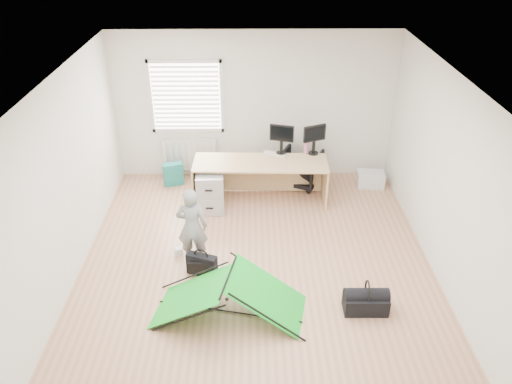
{
  "coord_description": "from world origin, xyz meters",
  "views": [
    {
      "loc": [
        -0.08,
        -5.72,
        4.51
      ],
      "look_at": [
        0.0,
        0.4,
        0.95
      ],
      "focal_mm": 35.0,
      "sensor_mm": 36.0,
      "label": 1
    }
  ],
  "objects_px": {
    "monitor_right": "(314,143)",
    "thermos": "(306,146)",
    "filing_cabinet": "(210,190)",
    "kite": "(229,295)",
    "laptop_bag": "(202,265)",
    "desk": "(260,182)",
    "monitor_left": "(281,143)",
    "duffel_bag": "(366,303)",
    "office_chair": "(300,168)",
    "person": "(192,227)",
    "storage_crate": "(371,179)"
  },
  "relations": [
    {
      "from": "monitor_right",
      "to": "duffel_bag",
      "type": "distance_m",
      "value": 3.15
    },
    {
      "from": "laptop_bag",
      "to": "filing_cabinet",
      "type": "bearing_deg",
      "value": 110.06
    },
    {
      "from": "thermos",
      "to": "laptop_bag",
      "type": "relative_size",
      "value": 0.65
    },
    {
      "from": "monitor_left",
      "to": "thermos",
      "type": "height_order",
      "value": "monitor_left"
    },
    {
      "from": "filing_cabinet",
      "to": "laptop_bag",
      "type": "xyz_separation_m",
      "value": [
        -0.01,
        -1.76,
        -0.18
      ]
    },
    {
      "from": "thermos",
      "to": "office_chair",
      "type": "height_order",
      "value": "thermos"
    },
    {
      "from": "filing_cabinet",
      "to": "desk",
      "type": "bearing_deg",
      "value": 10.18
    },
    {
      "from": "thermos",
      "to": "duffel_bag",
      "type": "xyz_separation_m",
      "value": [
        0.49,
        -3.02,
        -0.78
      ]
    },
    {
      "from": "monitor_left",
      "to": "person",
      "type": "relative_size",
      "value": 0.34
    },
    {
      "from": "filing_cabinet",
      "to": "thermos",
      "type": "relative_size",
      "value": 2.49
    },
    {
      "from": "person",
      "to": "duffel_bag",
      "type": "distance_m",
      "value": 2.54
    },
    {
      "from": "office_chair",
      "to": "person",
      "type": "relative_size",
      "value": 0.59
    },
    {
      "from": "desk",
      "to": "person",
      "type": "bearing_deg",
      "value": -119.1
    },
    {
      "from": "monitor_right",
      "to": "person",
      "type": "distance_m",
      "value": 2.76
    },
    {
      "from": "monitor_right",
      "to": "thermos",
      "type": "distance_m",
      "value": 0.14
    },
    {
      "from": "storage_crate",
      "to": "filing_cabinet",
      "type": "bearing_deg",
      "value": -165.79
    },
    {
      "from": "filing_cabinet",
      "to": "office_chair",
      "type": "bearing_deg",
      "value": 24.76
    },
    {
      "from": "storage_crate",
      "to": "duffel_bag",
      "type": "relative_size",
      "value": 0.86
    },
    {
      "from": "filing_cabinet",
      "to": "thermos",
      "type": "distance_m",
      "value": 1.79
    },
    {
      "from": "thermos",
      "to": "storage_crate",
      "type": "bearing_deg",
      "value": 9.82
    },
    {
      "from": "desk",
      "to": "monitor_left",
      "type": "bearing_deg",
      "value": 42.32
    },
    {
      "from": "desk",
      "to": "laptop_bag",
      "type": "xyz_separation_m",
      "value": [
        -0.85,
        -1.96,
        -0.22
      ]
    },
    {
      "from": "desk",
      "to": "kite",
      "type": "relative_size",
      "value": 1.2
    },
    {
      "from": "duffel_bag",
      "to": "monitor_left",
      "type": "bearing_deg",
      "value": 107.71
    },
    {
      "from": "monitor_right",
      "to": "laptop_bag",
      "type": "distance_m",
      "value": 2.98
    },
    {
      "from": "filing_cabinet",
      "to": "monitor_left",
      "type": "bearing_deg",
      "value": 19.96
    },
    {
      "from": "storage_crate",
      "to": "laptop_bag",
      "type": "distance_m",
      "value": 3.8
    },
    {
      "from": "desk",
      "to": "monitor_right",
      "type": "distance_m",
      "value": 1.13
    },
    {
      "from": "monitor_right",
      "to": "thermos",
      "type": "relative_size",
      "value": 1.47
    },
    {
      "from": "desk",
      "to": "monitor_right",
      "type": "xyz_separation_m",
      "value": [
        0.92,
        0.31,
        0.58
      ]
    },
    {
      "from": "duffel_bag",
      "to": "office_chair",
      "type": "bearing_deg",
      "value": 99.97
    },
    {
      "from": "desk",
      "to": "laptop_bag",
      "type": "relative_size",
      "value": 5.23
    },
    {
      "from": "storage_crate",
      "to": "thermos",
      "type": "bearing_deg",
      "value": -170.18
    },
    {
      "from": "kite",
      "to": "filing_cabinet",
      "type": "bearing_deg",
      "value": 111.13
    },
    {
      "from": "kite",
      "to": "laptop_bag",
      "type": "distance_m",
      "value": 0.88
    },
    {
      "from": "monitor_left",
      "to": "monitor_right",
      "type": "distance_m",
      "value": 0.55
    },
    {
      "from": "monitor_right",
      "to": "filing_cabinet",
      "type": "bearing_deg",
      "value": 173.86
    },
    {
      "from": "thermos",
      "to": "kite",
      "type": "bearing_deg",
      "value": -112.06
    },
    {
      "from": "laptop_bag",
      "to": "monitor_right",
      "type": "bearing_deg",
      "value": 72.41
    },
    {
      "from": "duffel_bag",
      "to": "person",
      "type": "bearing_deg",
      "value": 155.95
    },
    {
      "from": "monitor_right",
      "to": "laptop_bag",
      "type": "bearing_deg",
      "value": -150.09
    },
    {
      "from": "monitor_left",
      "to": "duffel_bag",
      "type": "distance_m",
      "value": 3.26
    },
    {
      "from": "office_chair",
      "to": "storage_crate",
      "type": "bearing_deg",
      "value": -160.04
    },
    {
      "from": "person",
      "to": "kite",
      "type": "height_order",
      "value": "person"
    },
    {
      "from": "desk",
      "to": "kite",
      "type": "height_order",
      "value": "desk"
    },
    {
      "from": "monitor_right",
      "to": "thermos",
      "type": "xyz_separation_m",
      "value": [
        -0.13,
        0.01,
        -0.06
      ]
    },
    {
      "from": "filing_cabinet",
      "to": "duffel_bag",
      "type": "distance_m",
      "value": 3.29
    },
    {
      "from": "filing_cabinet",
      "to": "kite",
      "type": "xyz_separation_m",
      "value": [
        0.39,
        -2.53,
        -0.06
      ]
    },
    {
      "from": "thermos",
      "to": "duffel_bag",
      "type": "distance_m",
      "value": 3.16
    },
    {
      "from": "filing_cabinet",
      "to": "office_chair",
      "type": "relative_size",
      "value": 0.98
    }
  ]
}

